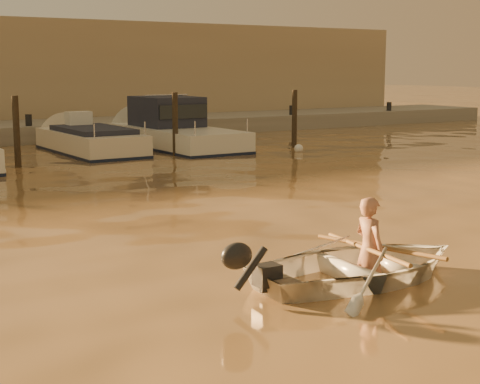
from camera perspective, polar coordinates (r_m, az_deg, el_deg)
ground_plane at (r=9.54m, az=8.16°, el=-7.32°), size 160.00×160.00×0.00m
dinghy at (r=9.83m, az=9.52°, el=-5.62°), size 3.23×2.39×0.65m
person at (r=9.84m, az=10.00°, el=-4.41°), size 0.36×0.53×1.41m
outboard_motor at (r=8.96m, az=2.02°, el=-6.47°), size 0.92×0.45×0.70m
oar_port at (r=9.93m, az=10.68°, el=-4.20°), size 0.39×2.08×0.13m
oar_starboard at (r=9.80m, az=9.78°, el=-4.35°), size 0.53×2.06×0.13m
moored_boat_3 at (r=24.65m, az=-11.51°, el=3.52°), size 2.04×5.90×0.95m
moored_boat_4 at (r=25.90m, az=-5.04°, el=4.86°), size 2.40×7.34×1.75m
piling_2 at (r=21.56m, az=-16.93°, el=4.25°), size 0.18×0.18×2.20m
piling_3 at (r=23.41m, az=-5.05°, el=5.02°), size 0.18×0.18×2.20m
piling_4 at (r=25.91m, az=4.24°, el=5.48°), size 0.18×0.18×2.20m
fender_c at (r=20.00m, az=-18.10°, el=1.50°), size 0.30×0.30×0.30m
fender_d at (r=22.74m, az=-8.64°, el=2.79°), size 0.30×0.30×0.30m
fender_e at (r=24.56m, az=4.57°, el=3.37°), size 0.30×0.30×0.30m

